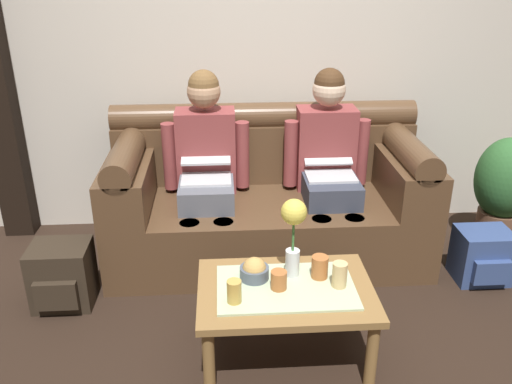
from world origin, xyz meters
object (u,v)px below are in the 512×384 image
person_left (206,161)px  backpack_left (62,276)px  backpack_right (482,256)px  couch (267,200)px  flower_vase (294,226)px  cup_far_center (320,267)px  cup_far_left (340,275)px  snack_bowl (254,271)px  potted_plant (504,188)px  person_right (328,158)px  cup_near_right (279,280)px  coffee_table (286,297)px  cup_near_left (234,291)px

person_left → backpack_left: (-0.83, -0.54, -0.48)m
backpack_left → backpack_right: bearing=1.9°
couch → flower_vase: (0.04, -0.96, 0.31)m
cup_far_center → cup_far_left: bearing=-46.6°
snack_bowl → backpack_left: snack_bowl is taller
couch → potted_plant: size_ratio=2.60×
person_left → potted_plant: bearing=-1.0°
cup_far_center → flower_vase: bearing=167.7°
person_right → snack_bowl: person_right is taller
cup_near_right → backpack_right: bearing=25.0°
person_right → coffee_table: person_right is taller
couch → person_right: 0.49m
flower_vase → cup_near_left: bearing=-144.6°
backpack_left → person_right: bearing=18.4°
coffee_table → potted_plant: (1.59, 1.02, 0.09)m
person_right → snack_bowl: (-0.54, -0.98, -0.21)m
person_left → person_right: (0.79, 0.00, -0.00)m
person_right → coffee_table: 1.17m
person_right → cup_near_left: bearing=-118.9°
backpack_right → backpack_left: 2.52m
cup_far_center → cup_far_left: size_ratio=0.90×
couch → person_right: size_ratio=1.66×
potted_plant → person_left: bearing=179.0°
person_left → flower_vase: person_left is taller
cup_far_center → backpack_right: size_ratio=0.35×
person_left → flower_vase: size_ratio=2.97×
flower_vase → cup_near_right: (-0.08, -0.11, -0.23)m
cup_far_left → flower_vase: bearing=151.8°
snack_bowl → cup_near_left: bearing=-118.7°
potted_plant → snack_bowl: bearing=-151.5°
cup_near_right → cup_far_left: 0.29m
couch → flower_vase: couch is taller
coffee_table → cup_far_left: size_ratio=6.74×
person_right → cup_near_left: size_ratio=11.04×
cup_near_right → backpack_right: 1.50m
person_left → backpack_right: 1.82m
cup_far_center → cup_near_right: bearing=-158.1°
person_left → backpack_right: (1.69, -0.45, -0.50)m
coffee_table → flower_vase: size_ratio=2.07×
potted_plant → cup_near_left: bearing=-148.4°
flower_vase → backpack_left: bearing=161.5°
cup_near_left → flower_vase: bearing=35.4°
backpack_left → snack_bowl: bearing=-22.3°
person_left → cup_far_center: bearing=-60.2°
cup_far_left → coffee_table: bearing=176.4°
cup_far_left → backpack_left: 1.60m
person_left → flower_vase: 1.06m
backpack_left → coffee_table: bearing=-23.1°
cup_far_center → coffee_table: bearing=-158.3°
snack_bowl → couch: bearing=81.5°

